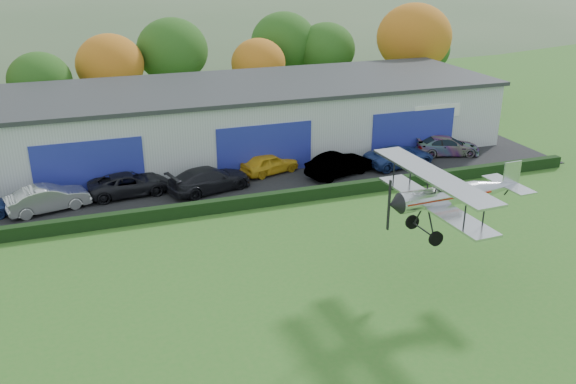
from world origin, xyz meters
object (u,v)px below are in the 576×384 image
object	(u,v)px
car_1	(48,198)
car_6	(399,156)
hangar	(242,117)
car_4	(270,163)
car_5	(339,164)
car_2	(130,184)
biplane	(450,193)
car_7	(447,146)
car_3	(210,179)

from	to	relation	value
car_1	car_6	distance (m)	24.51
hangar	car_4	bearing A→B (deg)	-87.60
hangar	car_5	bearing A→B (deg)	-60.22
car_2	car_5	world-z (taller)	car_5
car_5	biplane	xyz separation A→B (m)	(-1.43, -15.49, 3.85)
car_1	biplane	world-z (taller)	biplane
car_4	car_2	bearing A→B (deg)	78.21
car_4	hangar	bearing A→B (deg)	-14.30
car_2	biplane	size ratio (longest dim) A/B	0.64
hangar	car_2	size ratio (longest dim) A/B	7.74
hangar	car_6	bearing A→B (deg)	-38.66
car_5	biplane	size ratio (longest dim) A/B	0.61
car_5	car_7	world-z (taller)	car_5
car_6	car_4	bearing A→B (deg)	73.83
car_3	car_7	distance (m)	19.26
biplane	car_3	bearing A→B (deg)	114.27
car_3	car_4	distance (m)	5.19
car_2	car_4	bearing A→B (deg)	-90.19
car_6	biplane	world-z (taller)	biplane
car_3	car_5	bearing A→B (deg)	-106.00
hangar	car_4	world-z (taller)	hangar
hangar	car_1	distance (m)	16.89
car_5	car_7	size ratio (longest dim) A/B	1.00
hangar	car_3	size ratio (longest dim) A/B	7.21
car_2	car_7	bearing A→B (deg)	-94.29
car_2	car_6	world-z (taller)	car_6
car_1	car_7	size ratio (longest dim) A/B	0.98
car_4	car_5	distance (m)	4.97
car_5	biplane	world-z (taller)	biplane
hangar	car_7	bearing A→B (deg)	-24.84
hangar	car_2	world-z (taller)	hangar
car_7	hangar	bearing A→B (deg)	81.75
car_4	car_7	world-z (taller)	car_4
hangar	car_1	size ratio (longest dim) A/B	8.28
hangar	biplane	size ratio (longest dim) A/B	4.97
car_2	car_6	bearing A→B (deg)	-97.33
car_2	car_4	size ratio (longest dim) A/B	1.22
car_3	car_1	bearing A→B (deg)	74.62
car_6	biplane	xyz separation A→B (m)	(-6.52, -15.95, 3.94)
hangar	car_2	distance (m)	12.14
car_2	car_4	distance (m)	9.94
car_3	biplane	world-z (taller)	biplane
biplane	car_5	bearing A→B (deg)	82.15
car_7	car_3	bearing A→B (deg)	110.90
car_3	car_5	size ratio (longest dim) A/B	1.12
car_4	car_7	bearing A→B (deg)	-108.71
hangar	car_3	distance (m)	9.58
biplane	car_4	bearing A→B (deg)	97.39
hangar	car_1	xyz separation A→B (m)	(-14.64, -8.22, -1.80)
car_6	car_7	world-z (taller)	car_6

